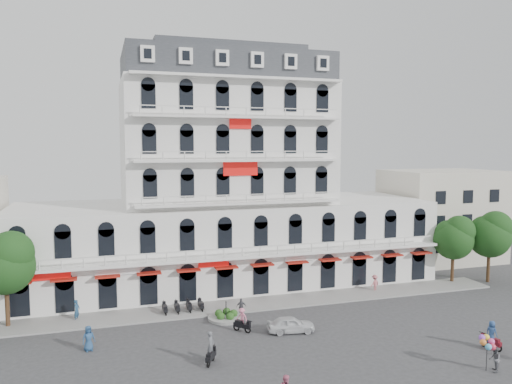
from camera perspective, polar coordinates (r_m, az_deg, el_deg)
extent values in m
plane|color=#38383A|center=(40.89, 2.94, -16.58)|extent=(120.00, 120.00, 0.00)
cube|color=gray|center=(48.89, -0.81, -12.76)|extent=(53.00, 4.00, 0.16)
cube|color=silver|center=(56.21, -3.44, -5.72)|extent=(45.00, 14.00, 9.00)
cube|color=silver|center=(55.17, -3.50, 5.56)|extent=(22.00, 12.00, 13.00)
cube|color=#2D3035|center=(55.79, -3.55, 13.81)|extent=(21.56, 11.76, 3.00)
cube|color=#2D3035|center=(56.10, -3.56, 15.73)|extent=(15.84, 8.64, 0.80)
cube|color=#A91F14|center=(49.34, -1.31, -8.46)|extent=(40.50, 1.00, 0.15)
cube|color=red|center=(49.30, -1.78, 2.70)|extent=(3.50, 0.10, 1.40)
cube|color=beige|center=(71.00, 20.36, -2.51)|extent=(14.00, 10.00, 12.00)
cylinder|color=gray|center=(45.39, -3.44, -14.16)|extent=(3.20, 3.20, 0.24)
cylinder|color=black|center=(45.14, -3.45, -13.23)|extent=(0.08, 0.08, 1.40)
sphere|color=#204A18|center=(45.45, -2.56, -13.69)|extent=(0.70, 0.70, 0.70)
sphere|color=#204A18|center=(45.94, -3.37, -13.48)|extent=(0.70, 0.70, 0.70)
sphere|color=#204A18|center=(45.55, -4.28, -13.66)|extent=(0.70, 0.70, 0.70)
sphere|color=#204A18|center=(44.79, -4.05, -13.99)|extent=(0.70, 0.70, 0.70)
sphere|color=#204A18|center=(44.71, -2.97, -14.02)|extent=(0.70, 0.70, 0.70)
cylinder|color=#382314|center=(47.64, -26.55, -11.56)|extent=(0.36, 0.36, 3.74)
sphere|color=#133C17|center=(46.80, -26.73, -7.57)|extent=(4.76, 4.76, 4.76)
sphere|color=#133C17|center=(46.21, -26.23, -6.31)|extent=(3.74, 3.74, 3.74)
sphere|color=#133C17|center=(47.02, -27.18, -6.68)|extent=(3.40, 3.40, 3.40)
cylinder|color=#382314|center=(60.37, 21.53, -8.02)|extent=(0.36, 0.36, 3.43)
sphere|color=#133C17|center=(59.75, 21.63, -5.10)|extent=(4.37, 4.37, 4.37)
sphere|color=#133C17|center=(59.66, 22.22, -4.15)|extent=(3.43, 3.43, 3.43)
sphere|color=#133C17|center=(59.62, 21.17, -4.50)|extent=(3.12, 3.12, 3.12)
cylinder|color=#382314|center=(62.17, 25.02, -7.66)|extent=(0.36, 0.36, 3.65)
sphere|color=#133C17|center=(61.54, 25.14, -4.65)|extent=(4.65, 4.65, 4.65)
sphere|color=#133C17|center=(61.49, 25.71, -3.66)|extent=(3.65, 3.65, 3.65)
sphere|color=#133C17|center=(61.38, 24.70, -4.02)|extent=(3.32, 3.32, 3.32)
imported|color=silver|center=(42.30, 4.00, -14.87)|extent=(4.07, 2.16, 1.32)
cube|color=black|center=(36.86, -5.18, -18.19)|extent=(1.05, 1.48, 0.35)
torus|color=black|center=(37.45, -4.91, -18.25)|extent=(0.40, 0.58, 0.60)
torus|color=black|center=(36.49, -5.45, -18.91)|extent=(0.40, 0.58, 0.60)
imported|color=#595B61|center=(36.53, -5.19, -16.98)|extent=(0.74, 0.83, 1.89)
cube|color=maroon|center=(42.89, 25.30, -15.24)|extent=(0.79, 1.54, 0.35)
torus|color=black|center=(43.23, 24.63, -15.43)|extent=(0.30, 0.61, 0.60)
torus|color=black|center=(42.73, 25.95, -15.73)|extent=(0.30, 0.61, 0.60)
imported|color=navy|center=(42.63, 25.34, -14.28)|extent=(0.78, 0.97, 1.73)
cube|color=black|center=(42.36, -1.61, -14.98)|extent=(1.26, 1.35, 0.35)
torus|color=black|center=(42.18, -0.96, -15.46)|extent=(0.49, 0.53, 0.60)
torus|color=black|center=(42.74, -2.26, -15.19)|extent=(0.49, 0.53, 0.60)
imported|color=pink|center=(42.13, -1.62, -14.12)|extent=(1.10, 1.13, 1.55)
imported|color=navy|center=(40.61, -18.60, -15.57)|extent=(1.08, 0.87, 1.90)
imported|color=#515158|center=(46.22, -1.70, -12.95)|extent=(0.93, 0.48, 1.52)
imported|color=#C66971|center=(54.52, 13.42, -10.11)|extent=(1.31, 1.02, 1.78)
imported|color=navy|center=(47.34, -19.79, -12.61)|extent=(0.69, 0.80, 1.86)
imported|color=slate|center=(38.97, 25.62, -16.85)|extent=(1.04, 1.08, 1.75)
cylinder|color=black|center=(38.87, 24.86, -16.68)|extent=(0.04, 0.04, 2.00)
sphere|color=#E54C99|center=(38.74, 25.32, -15.19)|extent=(0.44, 0.44, 0.44)
sphere|color=yellow|center=(38.77, 24.82, -14.83)|extent=(0.44, 0.44, 0.44)
sphere|color=#994CD8|center=(38.54, 24.42, -14.91)|extent=(0.44, 0.44, 0.44)
sphere|color=orange|center=(38.28, 24.52, -15.36)|extent=(0.44, 0.44, 0.44)
sphere|color=#4CB2E5|center=(38.27, 25.03, -15.75)|extent=(0.44, 0.44, 0.44)
sphere|color=#D8334C|center=(38.51, 25.42, -15.70)|extent=(0.44, 0.44, 0.44)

